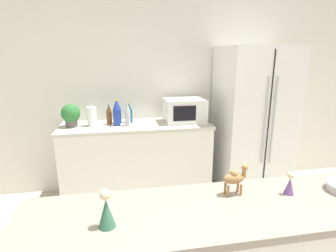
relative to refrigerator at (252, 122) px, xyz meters
name	(u,v)px	position (x,y,z in m)	size (l,w,h in m)	color
wall_back	(157,90)	(-1.14, 0.41, 0.38)	(8.00, 0.06, 2.55)	silver
back_counter	(137,160)	(-1.44, 0.08, -0.44)	(1.75, 0.63, 0.91)	silver
refrigerator	(252,122)	(0.00, 0.00, 0.00)	(0.84, 0.74, 1.80)	white
potted_plant	(71,115)	(-2.17, 0.08, 0.16)	(0.21, 0.21, 0.26)	#595451
paper_towel_roll	(92,116)	(-1.94, 0.08, 0.13)	(0.11, 0.11, 0.22)	white
microwave	(185,110)	(-0.85, 0.10, 0.16)	(0.48, 0.37, 0.28)	white
back_bottle_0	(116,113)	(-1.66, 0.05, 0.16)	(0.08, 0.08, 0.30)	navy
back_bottle_1	(128,114)	(-1.54, 0.02, 0.15)	(0.06, 0.06, 0.28)	#B2B7BC
back_bottle_2	(129,113)	(-1.51, 0.16, 0.13)	(0.07, 0.07, 0.24)	navy
back_bottle_3	(118,112)	(-1.65, 0.16, 0.15)	(0.08, 0.08, 0.28)	navy
back_bottle_4	(109,115)	(-1.75, 0.11, 0.13)	(0.06, 0.06, 0.25)	brown
camel_figurine	(235,178)	(-1.07, -1.83, 0.19)	(0.12, 0.06, 0.16)	olive
wise_man_figurine_blue	(290,185)	(-0.79, -1.87, 0.15)	(0.05, 0.05, 0.12)	#6B4784
wise_man_figurine_crimson	(106,211)	(-1.68, -1.98, 0.17)	(0.07, 0.07, 0.17)	#33664C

